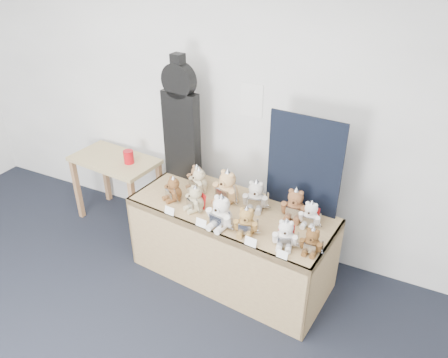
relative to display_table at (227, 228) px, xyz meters
The scene contains 22 objects.
room_shell 1.13m from the display_table, 97.94° to the left, with size 6.00×6.00×6.00m.
display_table is the anchor object (origin of this frame).
side_table 1.49m from the display_table, 166.75° to the left, with size 0.93×0.58×0.74m.
guitar_case 1.05m from the display_table, 149.24° to the left, with size 0.36×0.14×1.16m.
navy_board 0.84m from the display_table, 33.67° to the left, with size 0.62×0.02×0.83m, color black.
red_cup 1.32m from the display_table, 165.05° to the left, with size 0.10×0.10×0.13m, color #B70C15.
teddy_front_far_left 0.57m from the display_table, behind, with size 0.19×0.20×0.24m.
teddy_front_left 0.37m from the display_table, 165.39° to the right, with size 0.20×0.20×0.25m.
teddy_front_centre 0.34m from the display_table, 78.99° to the right, with size 0.26×0.22×0.31m.
teddy_front_right 0.40m from the display_table, 35.63° to the right, with size 0.22×0.19×0.26m.
teddy_front_far_right 0.66m from the display_table, 18.83° to the right, with size 0.22×0.19×0.26m.
teddy_front_end 0.82m from the display_table, 12.78° to the right, with size 0.19×0.15×0.23m.
teddy_back_left 0.50m from the display_table, 152.14° to the left, with size 0.20×0.21×0.26m.
teddy_back_centre_left 0.34m from the display_table, 116.75° to the left, with size 0.27×0.25×0.33m.
teddy_back_centre_right 0.37m from the display_table, 43.63° to the left, with size 0.25×0.22×0.29m.
teddy_back_right 0.61m from the display_table, 20.09° to the left, with size 0.24×0.20×0.30m.
teddy_back_end 0.72m from the display_table, 12.03° to the left, with size 0.20×0.16×0.24m.
teddy_back_far_left 0.56m from the display_table, 149.85° to the left, with size 0.20×0.19×0.25m.
entry_card_a 0.51m from the display_table, 150.78° to the right, with size 0.09×0.00×0.07m, color white.
entry_card_b 0.34m from the display_table, 110.74° to the right, with size 0.10×0.00×0.07m, color white.
entry_card_c 0.50m from the display_table, 42.01° to the right, with size 0.10×0.00×0.07m, color white.
entry_card_d 0.72m from the display_table, 29.26° to the right, with size 0.09×0.00×0.06m, color white.
Camera 1 is at (1.79, -0.87, 2.80)m, focal length 35.00 mm.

